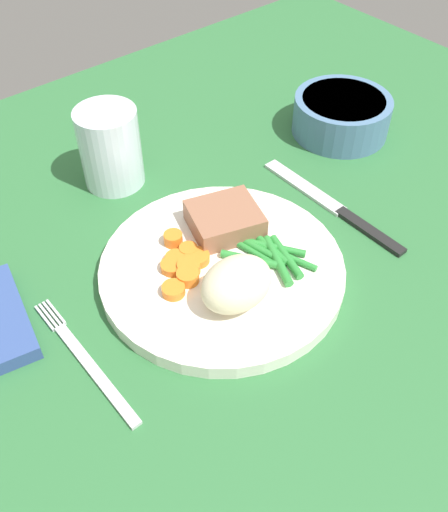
{
  "coord_description": "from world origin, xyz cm",
  "views": [
    {
      "loc": [
        -24.88,
        -31.54,
        45.09
      ],
      "look_at": [
        0.26,
        -1.32,
        4.6
      ],
      "focal_mm": 40.17,
      "sensor_mm": 36.0,
      "label": 1
    }
  ],
  "objects_px": {
    "dinner_plate": "(224,268)",
    "knife": "(334,207)",
    "water_glass": "(108,154)",
    "meat_portion": "(225,219)",
    "salad_bowl": "(342,113)",
    "fork": "(86,360)"
  },
  "relations": [
    {
      "from": "knife",
      "to": "water_glass",
      "type": "height_order",
      "value": "water_glass"
    },
    {
      "from": "dinner_plate",
      "to": "knife",
      "type": "distance_m",
      "value": 0.16
    },
    {
      "from": "dinner_plate",
      "to": "salad_bowl",
      "type": "bearing_deg",
      "value": 19.44
    },
    {
      "from": "dinner_plate",
      "to": "knife",
      "type": "height_order",
      "value": "dinner_plate"
    },
    {
      "from": "meat_portion",
      "to": "fork",
      "type": "xyz_separation_m",
      "value": [
        -0.2,
        -0.04,
        -0.03
      ]
    },
    {
      "from": "water_glass",
      "to": "salad_bowl",
      "type": "xyz_separation_m",
      "value": [
        0.29,
        -0.1,
        -0.01
      ]
    },
    {
      "from": "salad_bowl",
      "to": "water_glass",
      "type": "bearing_deg",
      "value": 160.54
    },
    {
      "from": "dinner_plate",
      "to": "water_glass",
      "type": "height_order",
      "value": "water_glass"
    },
    {
      "from": "water_glass",
      "to": "knife",
      "type": "bearing_deg",
      "value": -50.52
    },
    {
      "from": "salad_bowl",
      "to": "knife",
      "type": "bearing_deg",
      "value": -139.61
    },
    {
      "from": "water_glass",
      "to": "salad_bowl",
      "type": "distance_m",
      "value": 0.31
    },
    {
      "from": "dinner_plate",
      "to": "meat_portion",
      "type": "distance_m",
      "value": 0.05
    },
    {
      "from": "dinner_plate",
      "to": "meat_portion",
      "type": "xyz_separation_m",
      "value": [
        0.03,
        0.04,
        0.02
      ]
    },
    {
      "from": "dinner_plate",
      "to": "knife",
      "type": "xyz_separation_m",
      "value": [
        0.16,
        -0.0,
        -0.01
      ]
    },
    {
      "from": "dinner_plate",
      "to": "meat_portion",
      "type": "height_order",
      "value": "meat_portion"
    },
    {
      "from": "water_glass",
      "to": "salad_bowl",
      "type": "bearing_deg",
      "value": -19.46
    },
    {
      "from": "knife",
      "to": "salad_bowl",
      "type": "height_order",
      "value": "salad_bowl"
    },
    {
      "from": "meat_portion",
      "to": "water_glass",
      "type": "bearing_deg",
      "value": 103.79
    },
    {
      "from": "dinner_plate",
      "to": "knife",
      "type": "bearing_deg",
      "value": -1.01
    },
    {
      "from": "fork",
      "to": "salad_bowl",
      "type": "bearing_deg",
      "value": 11.3
    },
    {
      "from": "knife",
      "to": "water_glass",
      "type": "xyz_separation_m",
      "value": [
        -0.17,
        0.2,
        0.04
      ]
    },
    {
      "from": "meat_portion",
      "to": "knife",
      "type": "relative_size",
      "value": 0.34
    }
  ]
}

